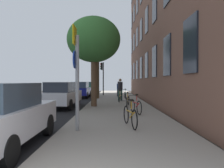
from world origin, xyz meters
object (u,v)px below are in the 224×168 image
object	(u,v)px
tree_far	(98,46)
pedestrian_1	(119,88)
tree_near	(94,40)
bicycle_2	(128,101)
traffic_light	(103,73)
bicycle_0	(131,116)
bicycle_4	(126,95)
sign_post	(77,71)
bicycle_1	(136,106)
car_3	(88,87)
car_1	(62,94)
car_2	(81,90)
pedestrian_0	(121,88)
bicycle_3	(121,97)

from	to	relation	value
tree_far	pedestrian_1	distance (m)	5.04
tree_near	bicycle_2	bearing A→B (deg)	-2.77
traffic_light	bicycle_0	world-z (taller)	traffic_light
bicycle_4	tree_near	bearing A→B (deg)	-111.62
tree_far	pedestrian_1	world-z (taller)	tree_far
sign_post	bicycle_1	bearing A→B (deg)	57.44
tree_near	bicycle_1	xyz separation A→B (m)	(2.30, -3.10, -3.78)
bicycle_2	pedestrian_1	xyz separation A→B (m)	(-0.31, 8.73, 0.55)
bicycle_2	bicycle_4	size ratio (longest dim) A/B	0.96
bicycle_1	car_3	size ratio (longest dim) A/B	0.37
bicycle_2	car_1	world-z (taller)	car_1
tree_far	car_2	bearing A→B (deg)	129.13
car_2	traffic_light	bearing A→B (deg)	41.50
bicycle_1	pedestrian_1	size ratio (longest dim) A/B	1.03
car_2	pedestrian_1	bearing A→B (deg)	1.66
bicycle_2	bicycle_1	bearing A→B (deg)	-86.90
pedestrian_0	bicycle_0	bearing A→B (deg)	-90.28
bicycle_0	car_3	distance (m)	23.32
bicycle_2	pedestrian_1	size ratio (longest dim) A/B	1.04
pedestrian_0	pedestrian_1	distance (m)	4.65
bicycle_1	car_1	world-z (taller)	car_1
car_3	tree_far	bearing A→B (deg)	-78.70
sign_post	car_1	bearing A→B (deg)	106.93
bicycle_1	bicycle_2	distance (m)	3.00
bicycle_0	car_2	world-z (taller)	car_2
bicycle_4	car_2	size ratio (longest dim) A/B	0.39
bicycle_3	pedestrian_1	xyz separation A→B (m)	(0.05, 5.73, 0.55)
bicycle_0	car_3	world-z (taller)	car_3
car_2	bicycle_2	bearing A→B (deg)	-63.69
pedestrian_1	car_1	size ratio (longest dim) A/B	0.35
pedestrian_0	car_2	size ratio (longest dim) A/B	0.40
traffic_light	car_1	distance (m)	10.65
tree_far	bicycle_4	size ratio (longest dim) A/B	3.69
traffic_light	pedestrian_1	size ratio (longest dim) A/B	2.36
tree_near	car_1	bearing A→B (deg)	175.04
bicycle_2	bicycle_4	world-z (taller)	bicycle_4
pedestrian_0	car_1	world-z (taller)	pedestrian_0
sign_post	traffic_light	distance (m)	17.13
tree_far	car_2	xyz separation A→B (m)	(-1.91, 2.35, -4.07)
pedestrian_1	sign_post	bearing A→B (deg)	-96.71
car_1	car_3	distance (m)	16.67
tree_near	car_1	size ratio (longest dim) A/B	1.23
tree_near	bicycle_0	distance (m)	7.39
bicycle_0	bicycle_4	size ratio (longest dim) A/B	1.00
tree_far	car_2	world-z (taller)	tree_far
bicycle_1	bicycle_2	world-z (taller)	bicycle_1
traffic_light	sign_post	bearing A→B (deg)	-90.15
bicycle_4	car_1	distance (m)	7.22
bicycle_1	pedestrian_1	xyz separation A→B (m)	(-0.48, 11.73, 0.52)
traffic_light	bicycle_0	distance (m)	16.78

